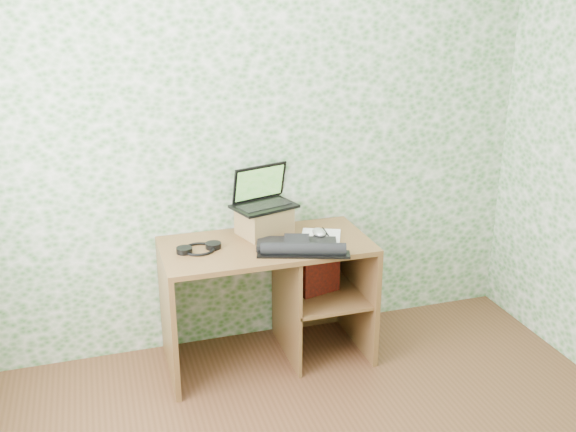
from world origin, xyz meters
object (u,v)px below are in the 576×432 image
object	(u,v)px
keyboard	(300,247)
notepad	(320,240)
desk	(278,282)
riser	(264,221)
laptop	(262,197)

from	to	relation	value
keyboard	notepad	xyz separation A→B (m)	(0.16, 0.10, -0.02)
desk	keyboard	distance (m)	0.36
riser	laptop	world-z (taller)	laptop
desk	keyboard	xyz separation A→B (m)	(0.07, -0.19, 0.29)
desk	notepad	size ratio (longest dim) A/B	3.74
riser	keyboard	size ratio (longest dim) A/B	0.54
desk	riser	size ratio (longest dim) A/B	4.30
laptop	notepad	distance (m)	0.43
riser	notepad	world-z (taller)	riser
desk	laptop	world-z (taller)	laptop
riser	laptop	bearing A→B (deg)	90.00
desk	keyboard	world-z (taller)	keyboard
laptop	keyboard	world-z (taller)	laptop
riser	notepad	distance (m)	0.35
riser	desk	bearing A→B (deg)	-67.17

